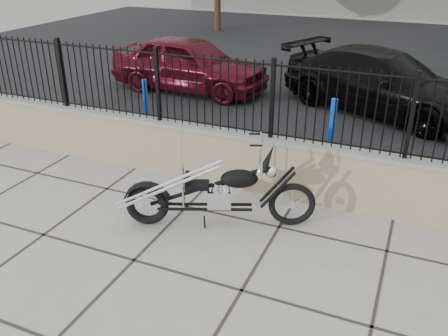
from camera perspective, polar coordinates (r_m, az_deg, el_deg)
ground_plane at (r=6.37m, az=-10.78°, el=-10.86°), size 90.00×90.00×0.00m
parking_lot at (r=17.35m, az=12.78°, el=12.55°), size 30.00×30.00×0.00m
retaining_wall at (r=8.02m, az=-1.34°, el=1.62°), size 14.00×0.36×0.96m
iron_fence at (r=7.64m, az=-1.42°, el=9.03°), size 14.00×0.08×1.20m
chopper_motorcycle at (r=6.60m, az=-1.02°, el=-1.04°), size 2.58×1.40×1.56m
car_red at (r=13.19m, az=-4.18°, el=12.40°), size 4.42×1.95×1.48m
car_black at (r=12.01m, az=18.55°, el=9.75°), size 5.38×3.87×1.45m
bollard_a at (r=11.15m, az=-9.42°, el=8.17°), size 0.14×0.14×0.92m
bollard_b at (r=9.34m, az=12.86°, el=4.93°), size 0.15×0.15×1.08m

